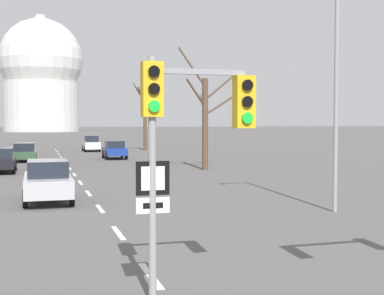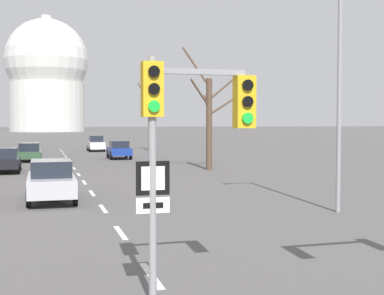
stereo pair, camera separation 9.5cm
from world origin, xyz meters
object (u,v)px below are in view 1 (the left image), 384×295
(street_lamp_right, at_px, (330,63))
(sedan_far_left, at_px, (48,180))
(sedan_far_right, at_px, (24,152))
(sedan_near_right, at_px, (115,150))
(route_sign_post, at_px, (153,204))
(sedan_mid_centre, at_px, (91,144))
(sedan_near_left, at_px, (1,160))
(traffic_signal_centre_tall, at_px, (187,117))

(street_lamp_right, bearing_deg, sedan_far_left, 150.30)
(sedan_far_left, distance_m, sedan_far_right, 23.42)
(street_lamp_right, relative_size, sedan_near_right, 2.26)
(sedan_near_right, bearing_deg, street_lamp_right, -83.73)
(street_lamp_right, bearing_deg, route_sign_post, -136.55)
(street_lamp_right, bearing_deg, sedan_mid_centre, 95.35)
(sedan_near_left, xyz_separation_m, sedan_near_right, (8.80, 10.79, 0.02))
(traffic_signal_centre_tall, distance_m, sedan_far_left, 13.39)
(sedan_far_right, bearing_deg, sedan_near_left, -97.49)
(street_lamp_right, xyz_separation_m, sedan_far_left, (-9.51, 5.43, -4.43))
(sedan_mid_centre, xyz_separation_m, sedan_far_left, (-5.47, -37.72, 0.00))
(route_sign_post, xyz_separation_m, sedan_far_right, (-2.84, 36.39, -0.99))
(route_sign_post, relative_size, sedan_mid_centre, 0.58)
(street_lamp_right, relative_size, sedan_far_left, 1.92)
(sedan_near_right, bearing_deg, sedan_near_left, -129.17)
(sedan_far_left, bearing_deg, sedan_far_right, 93.25)
(street_lamp_right, distance_m, sedan_far_left, 11.81)
(sedan_far_right, bearing_deg, sedan_far_left, -86.75)
(street_lamp_right, height_order, sedan_near_right, street_lamp_right)
(route_sign_post, xyz_separation_m, sedan_near_left, (-4.10, 26.83, -0.95))
(sedan_far_left, height_order, sedan_far_right, sedan_far_left)
(street_lamp_right, bearing_deg, traffic_signal_centre_tall, -134.26)
(traffic_signal_centre_tall, relative_size, sedan_near_left, 0.99)
(traffic_signal_centre_tall, distance_m, sedan_near_right, 37.92)
(route_sign_post, bearing_deg, traffic_signal_centre_tall, 0.61)
(street_lamp_right, relative_size, sedan_far_right, 2.26)
(traffic_signal_centre_tall, bearing_deg, sedan_far_left, 99.33)
(sedan_near_right, distance_m, sedan_far_left, 25.39)
(street_lamp_right, height_order, sedan_far_left, street_lamp_right)
(sedan_near_right, height_order, sedan_mid_centre, sedan_mid_centre)
(route_sign_post, height_order, street_lamp_right, street_lamp_right)
(sedan_near_right, bearing_deg, sedan_far_right, -170.68)
(sedan_mid_centre, bearing_deg, route_sign_post, -94.46)
(route_sign_post, distance_m, sedan_near_right, 37.93)
(street_lamp_right, distance_m, sedan_mid_centre, 43.56)
(sedan_near_left, xyz_separation_m, sedan_mid_centre, (8.06, 23.89, 0.06))
(sedan_near_right, height_order, sedan_far_left, sedan_far_left)
(sedan_near_left, bearing_deg, sedan_near_right, 50.83)
(sedan_near_left, relative_size, sedan_far_left, 0.96)
(route_sign_post, distance_m, sedan_far_right, 36.51)
(sedan_near_right, bearing_deg, sedan_mid_centre, 93.23)
(traffic_signal_centre_tall, distance_m, route_sign_post, 1.65)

